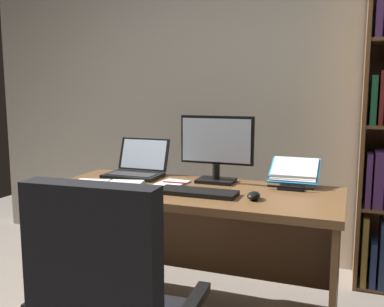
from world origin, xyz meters
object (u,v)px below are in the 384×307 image
desk (196,221)px  reading_stand_with_book (294,173)px  open_binder (104,186)px  notepad (171,184)px  computer_mouse (254,196)px  keyboard (197,192)px  pen (174,182)px  laptop (137,168)px  monitor (217,150)px

desk → reading_stand_with_book: reading_stand_with_book is taller
open_binder → notepad: (0.31, 0.23, -0.01)m
computer_mouse → desk: bearing=153.2°
desk → keyboard: size_ratio=3.87×
keyboard → reading_stand_with_book: (0.45, 0.40, 0.06)m
keyboard → pen: (-0.21, 0.18, 0.00)m
laptop → open_binder: laptop is taller
open_binder → pen: bearing=21.2°
open_binder → laptop: bearing=76.6°
laptop → monitor: bearing=-0.6°
open_binder → notepad: size_ratio=2.22×
desk → monitor: (0.08, 0.14, 0.41)m
keyboard → laptop: bearing=147.9°
computer_mouse → pen: size_ratio=0.74×
keyboard → notepad: (-0.23, 0.18, -0.01)m
laptop → open_binder: (-0.00, -0.39, -0.04)m
desk → computer_mouse: computer_mouse is taller
reading_stand_with_book → notepad: reading_stand_with_book is taller
computer_mouse → keyboard: bearing=180.0°
laptop → computer_mouse: size_ratio=3.35×
laptop → notepad: (0.31, -0.16, -0.05)m
reading_stand_with_book → desk: bearing=-158.3°
monitor → pen: size_ratio=3.19×
desk → reading_stand_with_book: 0.63m
computer_mouse → reading_stand_with_book: 0.43m
computer_mouse → pen: bearing=160.7°
desk → reading_stand_with_book: size_ratio=5.74×
notepad → open_binder: bearing=-143.8°
desk → keyboard: bearing=-68.1°
keyboard → monitor: bearing=90.0°
desk → laptop: size_ratio=4.67×
monitor → computer_mouse: 0.48m
computer_mouse → notepad: (-0.53, 0.18, -0.02)m
computer_mouse → notepad: 0.56m
desk → monitor: bearing=61.7°
reading_stand_with_book → notepad: 0.71m
laptop → notepad: laptop is taller
desk → open_binder: open_binder is taller
laptop → open_binder: bearing=-90.1°
monitor → open_binder: (-0.54, -0.38, -0.18)m
monitor → keyboard: size_ratio=1.06×
desk → computer_mouse: 0.48m
laptop → pen: laptop is taller
reading_stand_with_book → notepad: size_ratio=1.35×
monitor → laptop: bearing=179.4°
open_binder → notepad: 0.39m
monitor → reading_stand_with_book: monitor is taller
reading_stand_with_book → laptop: bearing=-176.5°
reading_stand_with_book → notepad: bearing=-161.9°
keyboard → open_binder: same height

